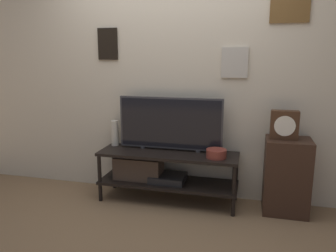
{
  "coord_description": "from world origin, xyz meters",
  "views": [
    {
      "loc": [
        0.8,
        -2.9,
        1.5
      ],
      "look_at": [
        0.0,
        0.26,
        0.81
      ],
      "focal_mm": 35.0,
      "sensor_mm": 36.0,
      "label": 1
    }
  ],
  "objects_px": {
    "television": "(170,123)",
    "vase_wide_bowl": "(216,154)",
    "mantel_clock": "(284,125)",
    "vase_tall_ceramic": "(115,133)"
  },
  "relations": [
    {
      "from": "television",
      "to": "vase_wide_bowl",
      "type": "height_order",
      "value": "television"
    },
    {
      "from": "mantel_clock",
      "to": "vase_tall_ceramic",
      "type": "bearing_deg",
      "value": 176.9
    },
    {
      "from": "vase_wide_bowl",
      "to": "vase_tall_ceramic",
      "type": "bearing_deg",
      "value": 170.9
    },
    {
      "from": "vase_tall_ceramic",
      "to": "mantel_clock",
      "type": "xyz_separation_m",
      "value": [
        1.77,
        -0.1,
        0.2
      ]
    },
    {
      "from": "vase_tall_ceramic",
      "to": "mantel_clock",
      "type": "distance_m",
      "value": 1.78
    },
    {
      "from": "vase_wide_bowl",
      "to": "mantel_clock",
      "type": "height_order",
      "value": "mantel_clock"
    },
    {
      "from": "vase_wide_bowl",
      "to": "mantel_clock",
      "type": "relative_size",
      "value": 0.72
    },
    {
      "from": "television",
      "to": "mantel_clock",
      "type": "distance_m",
      "value": 1.13
    },
    {
      "from": "vase_tall_ceramic",
      "to": "vase_wide_bowl",
      "type": "distance_m",
      "value": 1.17
    },
    {
      "from": "mantel_clock",
      "to": "television",
      "type": "bearing_deg",
      "value": 176.98
    }
  ]
}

